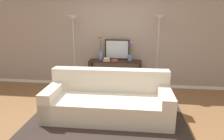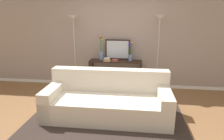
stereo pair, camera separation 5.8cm
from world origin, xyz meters
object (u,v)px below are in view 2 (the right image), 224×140
at_px(console_table, 116,69).
at_px(vase_tall_flowers, 101,49).
at_px(book_stack, 107,60).
at_px(book_row_under_console, 100,86).
at_px(couch, 108,101).
at_px(floor_lamp_left, 74,32).
at_px(floor_lamp_right, 159,33).
at_px(wall_mirror, 117,50).
at_px(fruit_bowl, 115,60).
at_px(vase_short_flowers, 130,54).

height_order(console_table, vase_tall_flowers, vase_tall_flowers).
distance_m(book_stack, book_row_under_console, 0.81).
xyz_separation_m(couch, floor_lamp_left, (-1.09, 1.42, 1.21)).
distance_m(couch, floor_lamp_right, 2.15).
xyz_separation_m(wall_mirror, vase_tall_flowers, (-0.42, -0.12, 0.02)).
distance_m(wall_mirror, vase_tall_flowers, 0.44).
xyz_separation_m(floor_lamp_left, book_row_under_console, (0.64, 0.07, -1.46)).
relative_size(console_table, fruit_bowl, 7.94).
bearing_deg(floor_lamp_left, console_table, 3.88).
bearing_deg(book_stack, couch, -80.75).
bearing_deg(vase_short_flowers, console_table, -174.60).
bearing_deg(console_table, vase_short_flowers, 5.40).
bearing_deg(book_row_under_console, wall_mirror, 17.39).
bearing_deg(console_table, wall_mirror, 76.84).
height_order(couch, vase_short_flowers, vase_short_flowers).
xyz_separation_m(couch, vase_short_flowers, (0.36, 1.53, 0.67)).
bearing_deg(floor_lamp_left, vase_tall_flowers, 8.52).
bearing_deg(vase_short_flowers, book_stack, -166.87).
relative_size(vase_tall_flowers, book_row_under_console, 2.51).
distance_m(wall_mirror, book_row_under_console, 1.11).
relative_size(wall_mirror, book_stack, 3.28).
xyz_separation_m(wall_mirror, book_stack, (-0.24, -0.25, -0.23)).
relative_size(console_table, wall_mirror, 2.11).
bearing_deg(floor_lamp_right, wall_mirror, 168.05).
bearing_deg(wall_mirror, floor_lamp_right, -11.95).
bearing_deg(wall_mirror, vase_tall_flowers, -164.69).
height_order(console_table, fruit_bowl, fruit_bowl).
height_order(floor_lamp_right, book_row_under_console, floor_lamp_right).
height_order(couch, wall_mirror, wall_mirror).
bearing_deg(vase_short_flowers, fruit_bowl, -159.39).
height_order(vase_tall_flowers, book_stack, vase_tall_flowers).
relative_size(couch, book_row_under_console, 9.22).
relative_size(wall_mirror, fruit_bowl, 3.77).
height_order(couch, fruit_bowl, couch).
bearing_deg(fruit_bowl, couch, -89.26).
bearing_deg(book_row_under_console, console_table, 0.00).
xyz_separation_m(console_table, floor_lamp_left, (-1.07, -0.07, 0.97)).
bearing_deg(vase_short_flowers, couch, -103.41).
height_order(couch, book_row_under_console, couch).
xyz_separation_m(console_table, book_stack, (-0.21, -0.10, 0.28)).
bearing_deg(floor_lamp_left, vase_short_flowers, 4.28).
bearing_deg(floor_lamp_right, fruit_bowl, -178.11).
xyz_separation_m(floor_lamp_left, vase_short_flowers, (1.45, 0.11, -0.54)).
bearing_deg(book_stack, console_table, 26.09).
bearing_deg(console_table, floor_lamp_left, -176.12).
bearing_deg(floor_lamp_left, couch, -52.51).
xyz_separation_m(console_table, vase_short_flowers, (0.38, 0.04, 0.43)).
xyz_separation_m(vase_tall_flowers, vase_short_flowers, (0.77, 0.01, -0.11)).
distance_m(vase_tall_flowers, book_row_under_console, 1.03).
bearing_deg(floor_lamp_left, book_row_under_console, 6.47).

